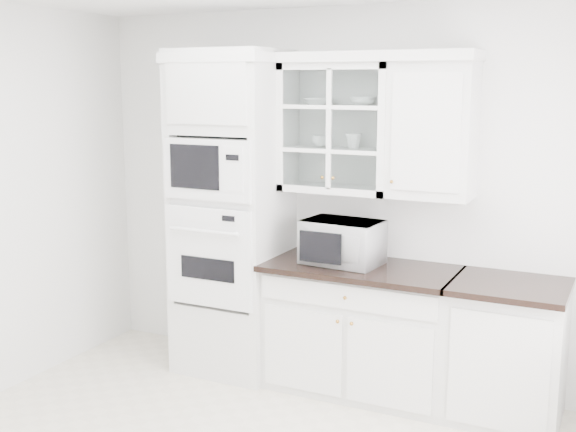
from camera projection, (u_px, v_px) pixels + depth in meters
The scene contains 12 objects.
room_shell at pixel (255, 152), 4.07m from camera, with size 4.00×3.50×2.70m.
oven_column at pixel (232, 214), 5.37m from camera, with size 0.76×0.68×2.40m.
base_cabinet_run at pixel (361, 328), 5.08m from camera, with size 1.32×0.67×0.92m.
extra_base_cabinet at pixel (507, 351), 4.65m from camera, with size 0.72×0.67×0.92m.
upper_cabinet_glass at pixel (338, 128), 5.06m from camera, with size 0.80×0.33×0.90m.
upper_cabinet_solid at pixel (433, 131), 4.77m from camera, with size 0.55×0.33×0.90m, color silver.
crown_molding at pixel (324, 58), 4.99m from camera, with size 2.14×0.38×0.07m, color white.
countertop_microwave at pixel (344, 242), 5.03m from camera, with size 0.53×0.44×0.30m, color white.
bowl_a at pixel (318, 101), 5.09m from camera, with size 0.20×0.20×0.05m, color white.
bowl_b at pixel (363, 101), 4.96m from camera, with size 0.18×0.18×0.06m, color white.
cup_a at pixel (320, 141), 5.16m from camera, with size 0.11×0.11×0.08m, color white.
cup_b at pixel (354, 141), 5.03m from camera, with size 0.11×0.11×0.11m, color white.
Camera 1 is at (1.96, -3.14, 2.16)m, focal length 45.00 mm.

